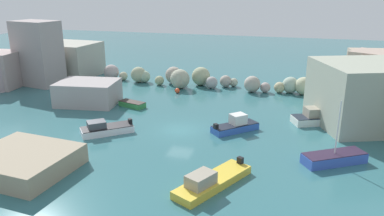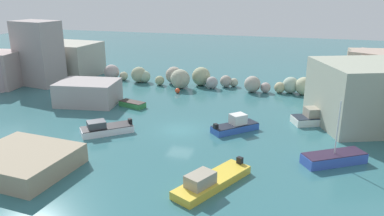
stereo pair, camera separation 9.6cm
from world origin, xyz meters
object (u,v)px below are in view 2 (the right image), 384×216
stone_dock (23,161)px  moored_boat_1 (235,126)px  moored_boat_5 (210,181)px  moored_boat_3 (334,158)px  moored_boat_4 (132,104)px  moored_boat_0 (105,129)px  moored_boat_2 (321,118)px  channel_buoy (178,91)px

stone_dock → moored_boat_1: 19.61m
moored_boat_5 → moored_boat_3: bearing=153.4°
moored_boat_3 → moored_boat_4: (-22.43, 9.35, -0.13)m
moored_boat_0 → moored_boat_5: 14.41m
moored_boat_0 → moored_boat_2: moored_boat_2 is taller
moored_boat_1 → moored_boat_3: bearing=-73.5°
moored_boat_2 → moored_boat_0: bearing=-0.8°
moored_boat_2 → moored_boat_5: 18.22m
stone_dock → moored_boat_3: (23.52, 8.29, -0.34)m
moored_boat_3 → moored_boat_5: (-8.82, -6.62, 0.02)m
moored_boat_0 → moored_boat_5: (12.45, -7.25, -0.02)m
moored_boat_0 → moored_boat_4: (-1.16, 8.72, -0.17)m
moored_boat_2 → moored_boat_5: moored_boat_2 is taller
stone_dock → moored_boat_0: (2.25, 8.93, -0.30)m
moored_boat_0 → stone_dock: bearing=35.5°
channel_buoy → moored_boat_0: size_ratio=0.14×
stone_dock → moored_boat_2: moored_boat_2 is taller
moored_boat_2 → stone_dock: bearing=13.7°
moored_boat_1 → moored_boat_4: bearing=116.7°
stone_dock → moored_boat_5: (14.70, 1.68, -0.32)m
stone_dock → moored_boat_2: (22.80, 18.00, -0.17)m
moored_boat_0 → moored_boat_1: 12.97m
stone_dock → moored_boat_0: 9.22m
stone_dock → moored_boat_2: bearing=38.3°
channel_buoy → moored_boat_3: 25.42m
moored_boat_1 → moored_boat_2: bearing=-14.9°
channel_buoy → moored_boat_4: size_ratio=0.19×
moored_boat_3 → moored_boat_2: bearing=-118.0°
channel_buoy → moored_boat_0: moored_boat_0 is taller
stone_dock → moored_boat_1: size_ratio=1.62×
moored_boat_0 → moored_boat_3: (21.26, -0.64, -0.04)m
moored_boat_1 → moored_boat_2: moored_boat_2 is taller
moored_boat_3 → channel_buoy: bearing=-73.5°
channel_buoy → moored_boat_1: bearing=-49.5°
moored_boat_4 → moored_boat_2: bearing=-162.3°
channel_buoy → moored_boat_5: 25.53m
moored_boat_2 → moored_boat_1: bearing=5.5°
moored_boat_4 → moored_boat_5: moored_boat_5 is taller
moored_boat_0 → moored_boat_4: moored_boat_0 is taller
channel_buoy → moored_boat_2: 19.71m
moored_boat_1 → moored_boat_5: bearing=-134.0°
moored_boat_2 → moored_boat_3: size_ratio=1.22×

